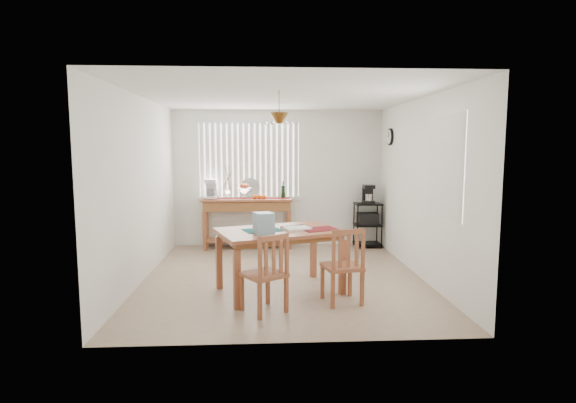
{
  "coord_description": "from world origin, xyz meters",
  "views": [
    {
      "loc": [
        -0.28,
        -6.4,
        1.87
      ],
      "look_at": [
        0.1,
        0.55,
        1.05
      ],
      "focal_mm": 28.0,
      "sensor_mm": 36.0,
      "label": 1
    }
  ],
  "objects": [
    {
      "name": "table_items",
      "position": [
        -0.17,
        -0.83,
        0.92
      ],
      "size": [
        1.29,
        0.63,
        0.26
      ],
      "color": "#126863",
      "rests_on": "dining_table"
    },
    {
      "name": "ground",
      "position": [
        0.0,
        0.0,
        -0.01
      ],
      "size": [
        4.0,
        4.5,
        0.01
      ],
      "primitive_type": "cube",
      "color": "tan"
    },
    {
      "name": "cart_items",
      "position": [
        1.7,
        1.97,
        1.01
      ],
      "size": [
        0.2,
        0.24,
        0.35
      ],
      "color": "black",
      "rests_on": "wire_cart"
    },
    {
      "name": "wire_cart",
      "position": [
        1.7,
        1.96,
        0.51
      ],
      "size": [
        0.5,
        0.4,
        0.85
      ],
      "color": "black",
      "rests_on": "ground"
    },
    {
      "name": "chair_left",
      "position": [
        -0.26,
        -1.42,
        0.45
      ],
      "size": [
        0.6,
        0.6,
        0.93
      ],
      "color": "#A15836",
      "rests_on": "ground"
    },
    {
      "name": "sideboard",
      "position": [
        -0.58,
        1.99,
        0.71
      ],
      "size": [
        1.67,
        0.47,
        0.94
      ],
      "color": "#A15836",
      "rests_on": "ground"
    },
    {
      "name": "room_shell",
      "position": [
        0.0,
        0.01,
        1.69
      ],
      "size": [
        4.2,
        4.7,
        2.7
      ],
      "color": "white",
      "rests_on": "ground"
    },
    {
      "name": "sideboard_items",
      "position": [
        -0.86,
        2.01,
        1.09
      ],
      "size": [
        1.59,
        0.4,
        0.72
      ],
      "color": "#650E0D",
      "rests_on": "sideboard"
    },
    {
      "name": "dining_table",
      "position": [
        -0.08,
        -0.66,
        0.73
      ],
      "size": [
        1.78,
        1.45,
        0.82
      ],
      "color": "#A15836",
      "rests_on": "ground"
    },
    {
      "name": "chair_right",
      "position": [
        0.68,
        -1.16,
        0.46
      ],
      "size": [
        0.51,
        0.51,
        0.94
      ],
      "color": "#A15836",
      "rests_on": "ground"
    }
  ]
}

